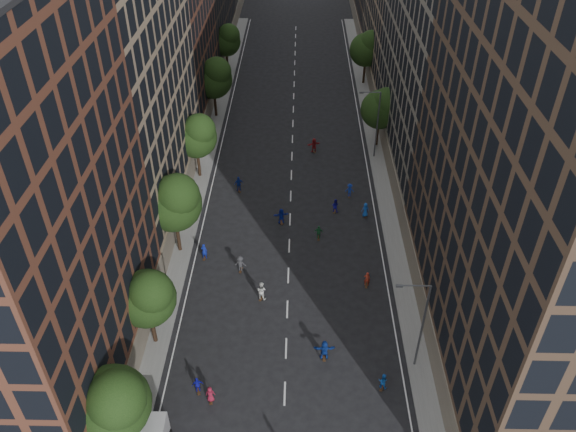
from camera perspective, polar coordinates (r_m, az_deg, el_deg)
The scene contains 32 objects.
ground at distance 68.86m, azimuth 0.34°, elevation 3.96°, with size 240.00×240.00×0.00m, color black.
sidewalk_left at distance 76.30m, azimuth -8.69°, elevation 7.15°, with size 4.00×105.00×0.15m, color slate.
sidewalk_right at distance 76.04m, azimuth 9.58°, elevation 6.94°, with size 4.00×105.00×0.15m, color slate.
bldg_left_b at distance 59.93m, azimuth -18.85°, elevation 15.03°, with size 14.00×26.00×34.00m, color #927A5F.
bldg_left_c at distance 81.71m, azimuth -13.66°, elevation 19.31°, with size 14.00×20.00×28.00m, color brown.
bldg_right_a at distance 42.22m, azimuth 26.66°, elevation 5.15°, with size 14.00×30.00×36.00m, color #4A3628.
bldg_right_b at distance 67.67m, azimuth 17.55°, elevation 17.26°, with size 14.00×28.00×33.00m, color #6C6559.
tree_left_0 at distance 40.08m, azimuth -17.32°, elevation -17.66°, with size 5.20×5.20×8.83m.
tree_left_1 at distance 46.51m, azimuth -14.04°, elevation -7.96°, with size 4.80×4.80×8.21m.
tree_left_2 at distance 54.86m, azimuth -11.45°, elevation 1.49°, with size 5.60×5.60×9.45m.
tree_left_3 at distance 66.79m, azimuth -9.24°, elevation 8.13°, with size 5.00×5.00×8.58m.
tree_left_4 at distance 80.85m, azimuth -7.51°, elevation 13.82°, with size 5.40×5.40×9.08m.
tree_left_5 at distance 95.79m, azimuth -6.24°, elevation 17.40°, with size 4.80×4.80×8.33m.
tree_right_a at distance 73.67m, azimuth 9.51°, elevation 10.82°, with size 5.00×5.00×8.39m.
tree_right_b at distance 91.80m, azimuth 8.09°, elevation 16.55°, with size 5.20×5.20×8.83m.
streetlamp_near at distance 45.00m, azimuth 13.29°, elevation -10.42°, with size 2.64×0.22×9.06m.
streetlamp_far at distance 71.22m, azimuth 8.91°, elevation 9.50°, with size 2.64×0.22×9.06m.
skater_2 at distance 46.45m, azimuth 9.61°, elevation -16.24°, with size 0.74×0.58×1.52m, color blue.
skater_4 at distance 46.18m, azimuth -9.17°, elevation -16.61°, with size 0.89×0.37×1.52m, color #1515AE.
skater_5 at distance 47.58m, azimuth 3.71°, elevation -13.46°, with size 1.78×0.57×1.92m, color navy.
skater_6 at distance 45.56m, azimuth -7.89°, elevation -17.53°, with size 0.73×0.48×1.50m, color maroon.
skater_7 at distance 53.99m, azimuth 8.02°, elevation -6.39°, with size 0.59×0.39×1.61m, color #A92E1C.
skater_8 at distance 52.19m, azimuth -2.73°, elevation -7.61°, with size 0.93×0.73×1.92m, color silver.
skater_9 at distance 55.17m, azimuth -4.86°, elevation -4.88°, with size 1.12×0.64×1.73m, color #37373C.
skater_10 at distance 58.89m, azimuth 3.14°, elevation -1.70°, with size 0.94×0.39×1.60m, color #1F6835.
skater_11 at distance 60.87m, azimuth -0.69°, elevation -0.04°, with size 1.67×0.53×1.80m, color #13249B.
skater_12 at distance 62.45m, azimuth 7.86°, elevation 0.59°, with size 0.82×0.53×1.68m, color #164BB5.
skater_13 at distance 56.96m, azimuth -8.51°, elevation -3.60°, with size 0.64×0.42×1.76m, color #122394.
skater_14 at distance 62.79m, azimuth 4.80°, elevation 1.02°, with size 0.78×0.61×1.60m, color #1814A3.
skater_15 at distance 65.41m, azimuth 6.27°, elevation 2.59°, with size 1.07×0.61×1.65m, color #122D98.
skater_16 at distance 66.12m, azimuth -5.02°, elevation 3.23°, with size 1.11×0.46×1.90m, color #122B98.
skater_17 at distance 73.64m, azimuth 2.66°, elevation 7.16°, with size 1.75×0.56×1.89m, color maroon.
Camera 1 is at (0.83, -17.66, 37.65)m, focal length 35.00 mm.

